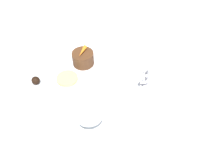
{
  "coord_description": "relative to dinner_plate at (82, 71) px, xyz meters",
  "views": [
    {
      "loc": [
        0.07,
        0.56,
        0.6
      ],
      "look_at": [
        -0.05,
        0.07,
        0.04
      ],
      "focal_mm": 42.0,
      "sensor_mm": 36.0,
      "label": 1
    }
  ],
  "objects": [
    {
      "name": "ground_plane",
      "position": [
        -0.03,
        0.03,
        -0.01
      ],
      "size": [
        3.0,
        3.0,
        0.0
      ],
      "primitive_type": "plane",
      "color": "white"
    },
    {
      "name": "wine_glass",
      "position": [
        0.01,
        0.2,
        0.06
      ],
      "size": [
        0.07,
        0.07,
        0.11
      ],
      "color": "silver",
      "rests_on": "ground_plane"
    },
    {
      "name": "carrot_garnish",
      "position": [
        -0.01,
        -0.03,
        0.06
      ],
      "size": [
        0.04,
        0.05,
        0.01
      ],
      "color": "orange",
      "rests_on": "dessert_cake"
    },
    {
      "name": "pineapple_slice",
      "position": [
        0.05,
        0.03,
        0.01
      ],
      "size": [
        0.06,
        0.06,
        0.01
      ],
      "color": "#EFE075",
      "rests_on": "dinner_plate"
    },
    {
      "name": "spoon",
      "position": [
        -0.19,
        0.11,
        0.0
      ],
      "size": [
        0.02,
        0.1,
        0.0
      ],
      "color": "silver",
      "rests_on": "saucer"
    },
    {
      "name": "fork",
      "position": [
        0.15,
        0.04,
        -0.01
      ],
      "size": [
        0.04,
        0.18,
        0.01
      ],
      "color": "silver",
      "rests_on": "ground_plane"
    },
    {
      "name": "saucer",
      "position": [
        -0.23,
        0.11,
        -0.0
      ],
      "size": [
        0.14,
        0.14,
        0.01
      ],
      "color": "white",
      "rests_on": "ground_plane"
    },
    {
      "name": "coffee_cup",
      "position": [
        -0.23,
        0.11,
        0.04
      ],
      "size": [
        0.12,
        0.1,
        0.06
      ],
      "color": "white",
      "rests_on": "saucer"
    },
    {
      "name": "dessert_cake",
      "position": [
        -0.01,
        -0.03,
        0.03
      ],
      "size": [
        0.07,
        0.07,
        0.04
      ],
      "color": "#4C2D19",
      "rests_on": "dinner_plate"
    },
    {
      "name": "dinner_plate",
      "position": [
        0.0,
        0.0,
        0.0
      ],
      "size": [
        0.22,
        0.22,
        0.01
      ],
      "color": "white",
      "rests_on": "ground_plane"
    },
    {
      "name": "chocolate_truffle",
      "position": [
        0.14,
        0.01,
        0.0
      ],
      "size": [
        0.03,
        0.03,
        0.03
      ],
      "color": "black",
      "rests_on": "ground_plane"
    }
  ]
}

